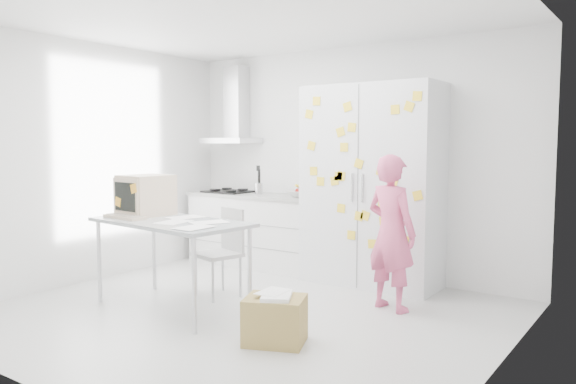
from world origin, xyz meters
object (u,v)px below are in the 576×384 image
Objects in this scene: desk at (154,207)px; cardboard_box at (275,319)px; chair at (224,247)px; person at (391,233)px.

cardboard_box is at bearing -3.33° from desk.
desk is at bearing -110.50° from chair.
person is 2.60× the size of cardboard_box.
chair is 1.54m from cardboard_box.
desk reaches higher than chair.
desk is 1.82× the size of chair.
cardboard_box is at bearing -17.74° from chair.
person is at bearing 33.59° from chair.
person is 2.31m from desk.
person is 1.63× the size of chair.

